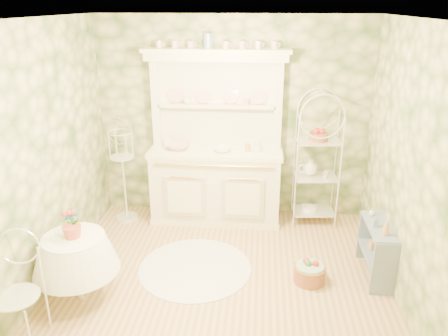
# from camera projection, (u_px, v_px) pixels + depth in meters

# --- Properties ---
(floor) EXTENTS (3.60, 3.60, 0.00)m
(floor) POSITION_uv_depth(u_px,v_px,m) (220.00, 285.00, 4.67)
(floor) COLOR tan
(floor) RESTS_ON ground
(ceiling) EXTENTS (3.60, 3.60, 0.00)m
(ceiling) POSITION_uv_depth(u_px,v_px,m) (219.00, 19.00, 3.70)
(ceiling) COLOR white
(ceiling) RESTS_ON floor
(wall_left) EXTENTS (3.60, 3.60, 0.00)m
(wall_left) POSITION_uv_depth(u_px,v_px,m) (39.00, 162.00, 4.33)
(wall_left) COLOR beige
(wall_left) RESTS_ON floor
(wall_right) EXTENTS (3.60, 3.60, 0.00)m
(wall_right) POSITION_uv_depth(u_px,v_px,m) (413.00, 173.00, 4.04)
(wall_right) COLOR beige
(wall_right) RESTS_ON floor
(wall_back) EXTENTS (3.60, 3.60, 0.00)m
(wall_back) POSITION_uv_depth(u_px,v_px,m) (232.00, 120.00, 5.86)
(wall_back) COLOR beige
(wall_back) RESTS_ON floor
(wall_front) EXTENTS (3.60, 3.60, 0.00)m
(wall_front) POSITION_uv_depth(u_px,v_px,m) (189.00, 278.00, 2.51)
(wall_front) COLOR beige
(wall_front) RESTS_ON floor
(kitchen_dresser) EXTENTS (1.87, 0.61, 2.29)m
(kitchen_dresser) POSITION_uv_depth(u_px,v_px,m) (215.00, 140.00, 5.69)
(kitchen_dresser) COLOR white
(kitchen_dresser) RESTS_ON floor
(bakers_rack) EXTENTS (0.64, 0.49, 1.93)m
(bakers_rack) POSITION_uv_depth(u_px,v_px,m) (317.00, 154.00, 5.70)
(bakers_rack) COLOR white
(bakers_rack) RESTS_ON floor
(side_shelf) EXTENTS (0.32, 0.76, 0.63)m
(side_shelf) POSITION_uv_depth(u_px,v_px,m) (376.00, 250.00, 4.73)
(side_shelf) COLOR gray
(side_shelf) RESTS_ON floor
(round_table) EXTENTS (0.71, 0.71, 0.60)m
(round_table) POSITION_uv_depth(u_px,v_px,m) (78.00, 273.00, 4.35)
(round_table) COLOR white
(round_table) RESTS_ON floor
(cafe_chair) EXTENTS (0.53, 0.53, 0.96)m
(cafe_chair) POSITION_uv_depth(u_px,v_px,m) (15.00, 294.00, 3.75)
(cafe_chair) COLOR white
(cafe_chair) RESTS_ON floor
(birdcage_stand) EXTENTS (0.34, 0.34, 1.34)m
(birdcage_stand) POSITION_uv_depth(u_px,v_px,m) (123.00, 174.00, 5.86)
(birdcage_stand) COLOR white
(birdcage_stand) RESTS_ON floor
(floor_basket) EXTENTS (0.42, 0.42, 0.21)m
(floor_basket) POSITION_uv_depth(u_px,v_px,m) (309.00, 273.00, 4.69)
(floor_basket) COLOR #A46340
(floor_basket) RESTS_ON floor
(lace_rug) EXTENTS (1.47, 1.47, 0.01)m
(lace_rug) POSITION_uv_depth(u_px,v_px,m) (195.00, 268.00, 4.95)
(lace_rug) COLOR white
(lace_rug) RESTS_ON floor
(bowl_floral) EXTENTS (0.35, 0.35, 0.07)m
(bowl_floral) POSITION_uv_depth(u_px,v_px,m) (178.00, 149.00, 5.76)
(bowl_floral) COLOR white
(bowl_floral) RESTS_ON kitchen_dresser
(bowl_white) EXTENTS (0.27, 0.27, 0.07)m
(bowl_white) POSITION_uv_depth(u_px,v_px,m) (222.00, 151.00, 5.66)
(bowl_white) COLOR white
(bowl_white) RESTS_ON kitchen_dresser
(cup_left) EXTENTS (0.13, 0.13, 0.09)m
(cup_left) POSITION_uv_depth(u_px,v_px,m) (187.00, 102.00, 5.70)
(cup_left) COLOR white
(cup_left) RESTS_ON kitchen_dresser
(cup_right) EXTENTS (0.12, 0.12, 0.09)m
(cup_right) POSITION_uv_depth(u_px,v_px,m) (246.00, 103.00, 5.64)
(cup_right) COLOR white
(cup_right) RESTS_ON kitchen_dresser
(potted_geranium) EXTENTS (0.15, 0.11, 0.27)m
(potted_geranium) POSITION_uv_depth(u_px,v_px,m) (72.00, 222.00, 4.19)
(potted_geranium) COLOR #3F7238
(potted_geranium) RESTS_ON round_table
(bottle_amber) EXTENTS (0.08, 0.08, 0.16)m
(bottle_amber) POSITION_uv_depth(u_px,v_px,m) (386.00, 229.00, 4.42)
(bottle_amber) COLOR tan
(bottle_amber) RESTS_ON side_shelf
(bottle_blue) EXTENTS (0.06, 0.06, 0.12)m
(bottle_blue) POSITION_uv_depth(u_px,v_px,m) (375.00, 223.00, 4.60)
(bottle_blue) COLOR #6E8FBC
(bottle_blue) RESTS_ON side_shelf
(bottle_glass) EXTENTS (0.08, 0.08, 0.09)m
(bottle_glass) POSITION_uv_depth(u_px,v_px,m) (372.00, 213.00, 4.83)
(bottle_glass) COLOR silver
(bottle_glass) RESTS_ON side_shelf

